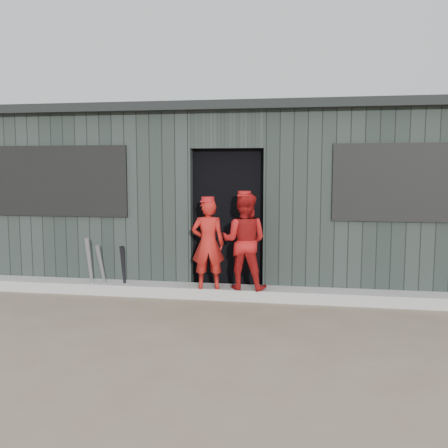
% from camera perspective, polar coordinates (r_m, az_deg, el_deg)
% --- Properties ---
extents(ground, '(80.00, 80.00, 0.00)m').
position_cam_1_polar(ground, '(5.08, -3.41, -13.58)').
color(ground, brown).
rests_on(ground, ground).
extents(curb, '(8.00, 0.36, 0.15)m').
position_cam_1_polar(curb, '(6.76, 0.03, -7.79)').
color(curb, '#9E9D99').
rests_on(curb, ground).
extents(bat_left, '(0.10, 0.28, 0.81)m').
position_cam_1_polar(bat_left, '(7.12, -15.07, -4.59)').
color(bat_left, gray).
rests_on(bat_left, ground).
extents(bat_mid, '(0.15, 0.24, 0.70)m').
position_cam_1_polar(bat_mid, '(7.10, -13.78, -4.99)').
color(bat_mid, gray).
rests_on(bat_mid, ground).
extents(bat_right, '(0.13, 0.31, 0.70)m').
position_cam_1_polar(bat_right, '(6.98, -11.40, -5.17)').
color(bat_right, black).
rests_on(bat_right, ground).
extents(player_red_left, '(0.48, 0.35, 1.19)m').
position_cam_1_polar(player_red_left, '(6.54, -1.84, -2.29)').
color(player_red_left, '#A81914').
rests_on(player_red_left, curb).
extents(player_red_right, '(0.66, 0.53, 1.26)m').
position_cam_1_polar(player_red_right, '(6.53, 2.32, -1.98)').
color(player_red_right, '#A31414').
rests_on(player_red_right, curb).
extents(player_grey_back, '(0.71, 0.48, 1.42)m').
position_cam_1_polar(player_grey_back, '(7.11, 5.71, -1.91)').
color(player_grey_back, '#A7A7A7').
rests_on(player_grey_back, ground).
extents(dugout, '(8.30, 3.30, 2.62)m').
position_cam_1_polar(dugout, '(8.24, 1.94, 3.29)').
color(dugout, black).
rests_on(dugout, ground).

